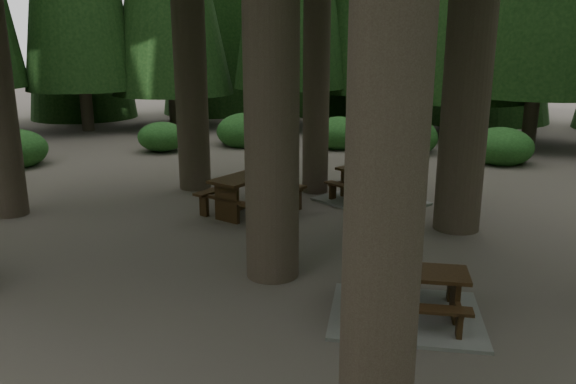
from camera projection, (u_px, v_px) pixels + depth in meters
The scene contains 5 objects.
ground at pixel (227, 267), 9.37m from camera, with size 80.00×80.00×0.00m, color #534943.
picnic_table_a at pixel (406, 302), 7.62m from camera, with size 2.56×2.40×0.69m.
picnic_table_b at pixel (251, 187), 12.22m from camera, with size 1.62×2.00×0.86m.
picnic_table_c at pixel (371, 192), 13.08m from camera, with size 2.54×2.25×0.75m.
shrub_ring at pixel (288, 240), 9.46m from camera, with size 23.86×24.64×1.49m.
Camera 1 is at (5.91, -6.50, 3.64)m, focal length 35.00 mm.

